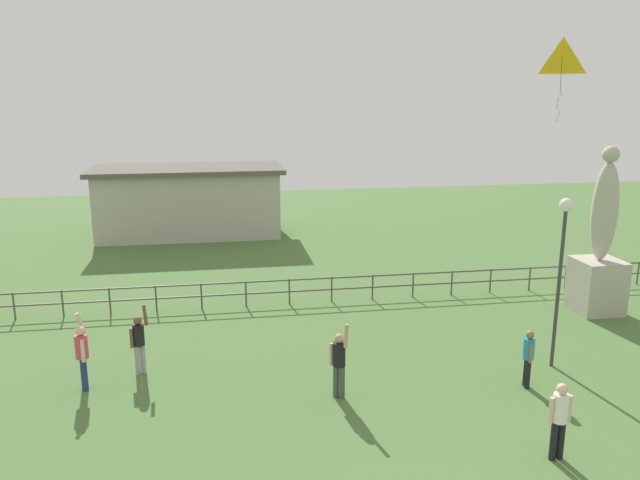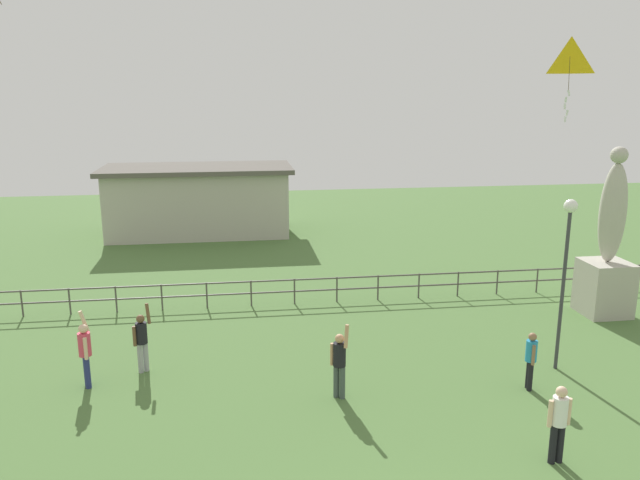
{
  "view_description": "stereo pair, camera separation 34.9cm",
  "coord_description": "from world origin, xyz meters",
  "px_view_note": "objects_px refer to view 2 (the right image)",
  "views": [
    {
      "loc": [
        -3.31,
        -7.35,
        7.6
      ],
      "look_at": [
        -0.99,
        6.51,
        4.19
      ],
      "focal_mm": 34.98,
      "sensor_mm": 36.0,
      "label": 1
    },
    {
      "loc": [
        -2.96,
        -7.4,
        7.6
      ],
      "look_at": [
        -0.99,
        6.51,
        4.19
      ],
      "focal_mm": 34.98,
      "sensor_mm": 36.0,
      "label": 2
    }
  ],
  "objects_px": {
    "lamppost": "(567,249)",
    "person_0": "(559,419)",
    "statue_monument": "(607,259)",
    "person_1": "(85,350)",
    "person_2": "(531,357)",
    "person_5": "(142,338)",
    "person_4": "(339,361)",
    "kite_2": "(570,59)"
  },
  "relations": [
    {
      "from": "lamppost",
      "to": "person_0",
      "type": "relative_size",
      "value": 2.78
    },
    {
      "from": "statue_monument",
      "to": "person_1",
      "type": "relative_size",
      "value": 2.84
    },
    {
      "from": "person_2",
      "to": "statue_monument",
      "type": "bearing_deg",
      "value": 44.0
    },
    {
      "from": "person_1",
      "to": "person_0",
      "type": "bearing_deg",
      "value": -25.31
    },
    {
      "from": "person_2",
      "to": "person_0",
      "type": "bearing_deg",
      "value": -106.9
    },
    {
      "from": "person_5",
      "to": "person_1",
      "type": "bearing_deg",
      "value": -151.72
    },
    {
      "from": "person_4",
      "to": "kite_2",
      "type": "bearing_deg",
      "value": 34.26
    },
    {
      "from": "person_2",
      "to": "kite_2",
      "type": "height_order",
      "value": "kite_2"
    },
    {
      "from": "lamppost",
      "to": "person_1",
      "type": "height_order",
      "value": "lamppost"
    },
    {
      "from": "statue_monument",
      "to": "person_2",
      "type": "xyz_separation_m",
      "value": [
        -5.13,
        -4.95,
        -1.06
      ]
    },
    {
      "from": "person_5",
      "to": "person_2",
      "type": "bearing_deg",
      "value": -13.82
    },
    {
      "from": "person_1",
      "to": "kite_2",
      "type": "distance_m",
      "value": 17.53
    },
    {
      "from": "lamppost",
      "to": "person_2",
      "type": "xyz_separation_m",
      "value": [
        -1.33,
        -1.07,
        -2.55
      ]
    },
    {
      "from": "person_2",
      "to": "person_5",
      "type": "height_order",
      "value": "person_5"
    },
    {
      "from": "lamppost",
      "to": "person_5",
      "type": "distance_m",
      "value": 11.73
    },
    {
      "from": "person_1",
      "to": "kite_2",
      "type": "xyz_separation_m",
      "value": [
        15.18,
        4.45,
        7.56
      ]
    },
    {
      "from": "statue_monument",
      "to": "person_4",
      "type": "relative_size",
      "value": 2.88
    },
    {
      "from": "lamppost",
      "to": "person_0",
      "type": "xyz_separation_m",
      "value": [
        -2.29,
        -4.24,
        -2.46
      ]
    },
    {
      "from": "lamppost",
      "to": "kite_2",
      "type": "relative_size",
      "value": 1.74
    },
    {
      "from": "statue_monument",
      "to": "person_2",
      "type": "bearing_deg",
      "value": -136.0
    },
    {
      "from": "person_0",
      "to": "person_2",
      "type": "height_order",
      "value": "person_0"
    },
    {
      "from": "person_2",
      "to": "person_4",
      "type": "relative_size",
      "value": 0.78
    },
    {
      "from": "person_0",
      "to": "person_1",
      "type": "height_order",
      "value": "person_1"
    },
    {
      "from": "lamppost",
      "to": "statue_monument",
      "type": "bearing_deg",
      "value": 45.58
    },
    {
      "from": "person_0",
      "to": "kite_2",
      "type": "height_order",
      "value": "kite_2"
    },
    {
      "from": "lamppost",
      "to": "kite_2",
      "type": "xyz_separation_m",
      "value": [
        2.47,
        5.13,
        5.13
      ]
    },
    {
      "from": "kite_2",
      "to": "person_0",
      "type": "bearing_deg",
      "value": -116.9
    },
    {
      "from": "person_1",
      "to": "kite_2",
      "type": "relative_size",
      "value": 0.74
    },
    {
      "from": "statue_monument",
      "to": "person_4",
      "type": "xyz_separation_m",
      "value": [
        -10.09,
        -4.71,
        -0.95
      ]
    },
    {
      "from": "statue_monument",
      "to": "lamppost",
      "type": "distance_m",
      "value": 5.63
    },
    {
      "from": "person_0",
      "to": "person_5",
      "type": "bearing_deg",
      "value": 148.17
    },
    {
      "from": "statue_monument",
      "to": "person_4",
      "type": "height_order",
      "value": "statue_monument"
    },
    {
      "from": "person_4",
      "to": "kite_2",
      "type": "height_order",
      "value": "kite_2"
    },
    {
      "from": "person_5",
      "to": "kite_2",
      "type": "bearing_deg",
      "value": 15.09
    },
    {
      "from": "person_0",
      "to": "person_4",
      "type": "xyz_separation_m",
      "value": [
        -4.0,
        3.41,
        0.01
      ]
    },
    {
      "from": "person_2",
      "to": "kite_2",
      "type": "bearing_deg",
      "value": 58.57
    },
    {
      "from": "kite_2",
      "to": "person_1",
      "type": "bearing_deg",
      "value": -163.66
    },
    {
      "from": "statue_monument",
      "to": "kite_2",
      "type": "relative_size",
      "value": 2.09
    },
    {
      "from": "person_1",
      "to": "person_4",
      "type": "xyz_separation_m",
      "value": [
        6.42,
        -1.51,
        -0.02
      ]
    },
    {
      "from": "statue_monument",
      "to": "person_0",
      "type": "relative_size",
      "value": 3.35
    },
    {
      "from": "person_5",
      "to": "kite_2",
      "type": "relative_size",
      "value": 0.71
    },
    {
      "from": "statue_monument",
      "to": "lamppost",
      "type": "relative_size",
      "value": 1.21
    }
  ]
}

